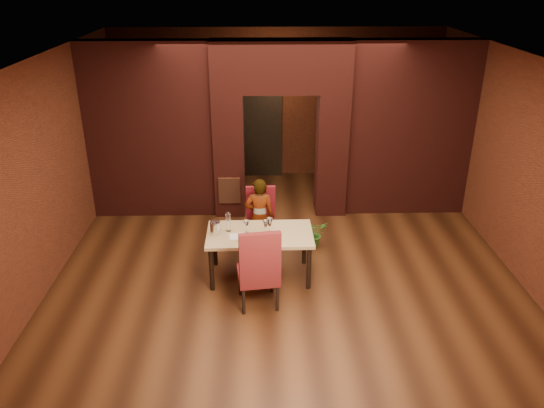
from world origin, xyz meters
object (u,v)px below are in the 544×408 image
Objects in this scene: wine_glass_c at (270,225)px; chair_far at (261,221)px; chair_near at (258,265)px; dining_table at (260,255)px; wine_glass_b at (266,227)px; potted_plant at (314,233)px; water_bottle at (228,222)px; person_seated at (259,217)px; wine_bucket at (215,228)px; wine_glass_a at (246,227)px.

chair_far is at bearing 98.83° from wine_glass_c.
dining_table is at bearing -99.99° from chair_near.
wine_glass_b is 1.37m from potted_plant.
water_bottle is 0.66× the size of potted_plant.
wine_glass_b is at bearing -106.96° from chair_near.
wine_glass_b is at bearing -167.18° from wine_glass_c.
wine_glass_b is (0.09, -0.71, 0.18)m from person_seated.
dining_table is 1.29× the size of chair_near.
wine_glass_c is 0.80m from wine_bucket.
chair_far is 0.87× the size of chair_near.
water_bottle reaches higher than wine_glass_c.
wine_glass_a reaches higher than dining_table.
chair_near is 6.30× the size of wine_bucket.
potted_plant is at bearing 48.40° from wine_glass_b.
dining_table is 7.75× the size of wine_glass_b.
chair_far is at bearing 55.87° from water_bottle.
dining_table is at bearing -172.44° from wine_glass_b.
person_seated is 1.02m from potted_plant.
dining_table is 1.47× the size of chair_far.
chair_near reaches higher than potted_plant.
water_bottle is (-0.46, 0.08, 0.52)m from dining_table.
wine_glass_b is 0.74m from wine_bucket.
wine_glass_b is at bearing 2.20° from wine_glass_a.
dining_table is 0.51m from wine_glass_a.
water_bottle is (-0.27, 0.08, 0.05)m from wine_glass_a.
chair_far is at bearing -172.10° from potted_plant.
potted_plant is at bearing 40.23° from wine_glass_a.
person_seated is 0.74m from wine_glass_c.
dining_table is 7.58× the size of wine_glass_a.
chair_far is 0.81× the size of person_seated.
wine_bucket is (-0.65, -0.73, 0.17)m from person_seated.
chair_near is at bearing -61.11° from water_bottle.
potted_plant is at bearing 50.09° from wine_glass_c.
water_bottle is at bearing -148.31° from potted_plant.
person_seated is at bearing -98.71° from chair_near.
chair_near is 0.79m from wine_glass_c.
potted_plant is (0.93, 1.64, -0.37)m from chair_near.
chair_far is 1.52m from chair_near.
chair_near is at bearing -119.68° from potted_plant.
potted_plant is at bearing -165.41° from person_seated.
chair_near is 2.61× the size of potted_plant.
wine_glass_c is (0.15, 0.03, 0.48)m from dining_table.
chair_near is at bearing -48.40° from wine_bucket.
chair_far is 0.94m from potted_plant.
water_bottle is (-0.46, -0.64, 0.23)m from person_seated.
chair_far reaches higher than wine_glass_b.
wine_glass_c is 0.75× the size of water_bottle.
chair_near is at bearing -99.28° from wine_glass_b.
chair_near is (-0.03, -0.71, 0.24)m from dining_table.
chair_near reaches higher than chair_far.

